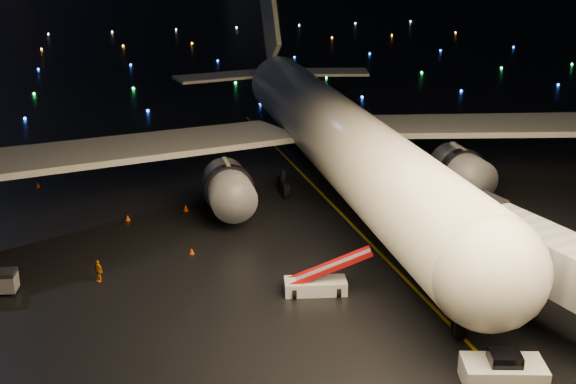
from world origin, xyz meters
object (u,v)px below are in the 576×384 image
crew_c (98,271)px  baggage_cart_0 (2,282)px  belt_loader (316,273)px  pushback_tug (504,369)px  airliner (328,89)px

crew_c → baggage_cart_0: 6.27m
belt_loader → crew_c: size_ratio=3.83×
pushback_tug → crew_c: 27.59m
airliner → baggage_cart_0: size_ratio=35.08×
pushback_tug → belt_loader: 14.40m
pushback_tug → belt_loader: belt_loader is taller
airliner → crew_c: size_ratio=41.57×
airliner → belt_loader: (-7.93, -20.72, -7.90)m
airliner → belt_loader: airliner is taller
crew_c → baggage_cart_0: baggage_cart_0 is taller
baggage_cart_0 → airliner: bearing=38.7°
crew_c → baggage_cart_0: (-6.27, 0.01, 0.01)m
pushback_tug → baggage_cart_0: pushback_tug is taller
pushback_tug → belt_loader: size_ratio=0.71×
crew_c → baggage_cart_0: bearing=-126.9°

